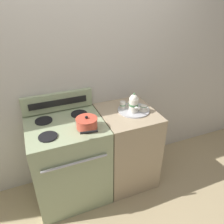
{
  "coord_description": "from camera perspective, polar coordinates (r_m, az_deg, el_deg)",
  "views": [
    {
      "loc": [
        -0.55,
        -1.8,
        2.04
      ],
      "look_at": [
        0.16,
        -0.07,
        0.99
      ],
      "focal_mm": 35.0,
      "sensor_mm": 36.0,
      "label": 1
    }
  ],
  "objects": [
    {
      "name": "side_counter",
      "position": [
        2.56,
        3.78,
        -8.9
      ],
      "size": [
        0.57,
        0.64,
        0.91
      ],
      "color": "tan",
      "rests_on": "ground"
    },
    {
      "name": "creamer_jug",
      "position": [
        2.34,
        2.81,
        1.9
      ],
      "size": [
        0.06,
        0.06,
        0.07
      ],
      "color": "white",
      "rests_on": "serving_tray"
    },
    {
      "name": "teapot",
      "position": [
        2.24,
        5.7,
        2.26
      ],
      "size": [
        0.1,
        0.16,
        0.21
      ],
      "color": "white",
      "rests_on": "serving_tray"
    },
    {
      "name": "stove",
      "position": [
        2.4,
        -11.06,
        -12.48
      ],
      "size": [
        0.74,
        0.67,
        0.93
      ],
      "color": "#9EAD84",
      "rests_on": "ground"
    },
    {
      "name": "ground_plane",
      "position": [
        2.77,
        -3.93,
        -18.2
      ],
      "size": [
        6.0,
        6.0,
        0.0
      ],
      "primitive_type": "plane",
      "color": "tan"
    },
    {
      "name": "teacup_right",
      "position": [
        2.32,
        8.27,
        1.07
      ],
      "size": [
        0.11,
        0.11,
        0.05
      ],
      "color": "white",
      "rests_on": "serving_tray"
    },
    {
      "name": "control_panel",
      "position": [
        2.34,
        -13.95,
        2.6
      ],
      "size": [
        0.73,
        0.05,
        0.19
      ],
      "color": "#9EAD84",
      "rests_on": "stove"
    },
    {
      "name": "serving_tray",
      "position": [
        2.33,
        5.68,
        0.5
      ],
      "size": [
        0.34,
        0.34,
        0.01
      ],
      "color": "#B2B2B7",
      "rests_on": "side_counter"
    },
    {
      "name": "teacup_left",
      "position": [
        2.38,
        4.9,
        1.98
      ],
      "size": [
        0.11,
        0.11,
        0.05
      ],
      "color": "white",
      "rests_on": "serving_tray"
    },
    {
      "name": "saucepan",
      "position": [
        2.01,
        -6.6,
        -2.9
      ],
      "size": [
        0.21,
        0.29,
        0.12
      ],
      "color": "#D14C38",
      "rests_on": "stove"
    },
    {
      "name": "wall_back",
      "position": [
        2.4,
        -7.5,
        6.0
      ],
      "size": [
        6.0,
        0.05,
        2.2
      ],
      "color": "beige",
      "rests_on": "ground"
    }
  ]
}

